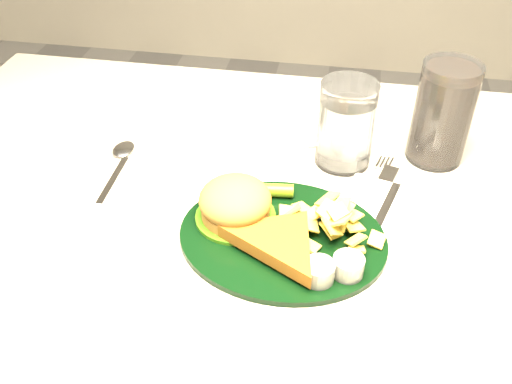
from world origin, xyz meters
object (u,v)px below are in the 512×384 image
at_px(water_glass, 346,124).
at_px(fork_napkin, 384,206).
at_px(table, 264,361).
at_px(cola_glass, 443,113).
at_px(dinner_plate, 283,222).

bearing_deg(water_glass, fork_napkin, -58.75).
bearing_deg(table, fork_napkin, 6.07).
relative_size(table, water_glass, 8.91).
distance_m(cola_glass, fork_napkin, 0.18).
height_order(water_glass, fork_napkin, water_glass).
bearing_deg(cola_glass, water_glass, -165.64).
bearing_deg(cola_glass, table, -146.24).
relative_size(water_glass, cola_glass, 0.84).
xyz_separation_m(cola_glass, fork_napkin, (-0.08, -0.14, -0.07)).
distance_m(water_glass, cola_glass, 0.15).
height_order(table, cola_glass, cola_glass).
xyz_separation_m(table, water_glass, (0.10, 0.13, 0.44)).
bearing_deg(table, water_glass, 51.35).
bearing_deg(water_glass, table, -128.65).
relative_size(dinner_plate, water_glass, 2.04).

